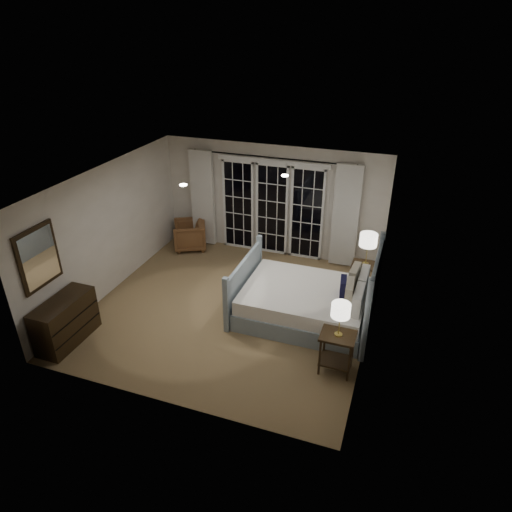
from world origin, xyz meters
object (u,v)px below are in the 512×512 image
(bed, at_px, (308,301))
(lamp_left, at_px, (341,311))
(armchair, at_px, (190,235))
(nightstand_right, at_px, (364,274))
(lamp_right, at_px, (368,240))
(nightstand_left, at_px, (337,347))
(dresser, at_px, (65,321))

(bed, distance_m, lamp_left, 1.63)
(lamp_left, relative_size, armchair, 0.75)
(nightstand_right, height_order, armchair, armchair)
(bed, xyz_separation_m, armchair, (-3.28, 1.84, -0.01))
(lamp_right, bearing_deg, bed, -125.56)
(armchair, bearing_deg, nightstand_right, 54.41)
(nightstand_left, distance_m, dresser, 4.45)
(nightstand_left, height_order, dresser, dresser)
(nightstand_right, bearing_deg, bed, -125.56)
(armchair, xyz_separation_m, dresser, (-0.36, -3.82, 0.06))
(bed, height_order, nightstand_left, bed)
(bed, distance_m, dresser, 4.15)
(nightstand_right, bearing_deg, lamp_right, 90.00)
(lamp_right, relative_size, armchair, 0.87)
(nightstand_left, distance_m, nightstand_right, 2.40)
(bed, bearing_deg, lamp_left, -58.85)
(lamp_right, bearing_deg, dresser, -144.82)
(armchair, bearing_deg, lamp_left, 26.32)
(dresser, bearing_deg, lamp_right, 35.18)
(nightstand_right, distance_m, lamp_left, 2.50)
(nightstand_right, relative_size, armchair, 0.89)
(nightstand_left, bearing_deg, lamp_right, 87.82)
(nightstand_left, relative_size, lamp_left, 1.24)
(nightstand_left, xyz_separation_m, armchair, (-4.02, 3.07, -0.12))
(armchair, height_order, dresser, dresser)
(lamp_right, bearing_deg, armchair, 170.77)
(armchair, bearing_deg, bed, 34.39)
(lamp_left, bearing_deg, lamp_right, 87.82)
(nightstand_right, distance_m, armchair, 4.17)
(bed, distance_m, nightstand_right, 1.44)
(lamp_left, distance_m, armchair, 5.12)
(lamp_left, bearing_deg, nightstand_right, 87.82)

